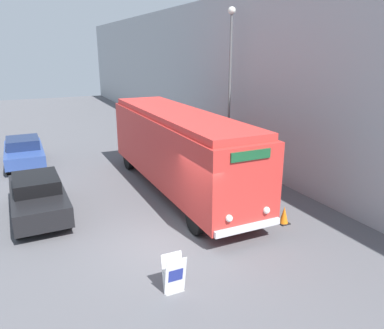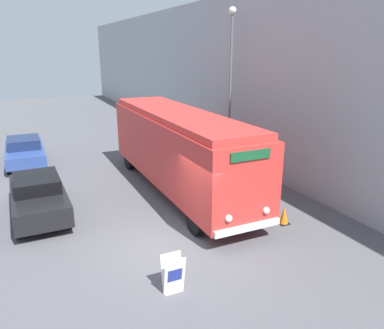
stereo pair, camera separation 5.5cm
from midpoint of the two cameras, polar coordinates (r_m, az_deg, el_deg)
ground_plane at (r=11.81m, az=-3.55°, el=-12.15°), size 80.00×80.00×0.00m
building_wall_right at (r=22.29m, az=2.88°, el=13.17°), size 0.30×60.00×8.46m
vintage_bus at (r=15.48m, az=-2.25°, el=2.69°), size 2.42×10.62×3.38m
sign_board at (r=9.58m, az=-2.91°, el=-16.41°), size 0.54×0.37×1.00m
streetlamp at (r=18.78m, az=5.74°, el=14.26°), size 0.36×0.36×7.67m
parked_car_near at (r=14.48m, az=-22.52°, el=-4.47°), size 1.83×4.37×1.48m
parked_car_mid at (r=21.30m, az=-24.31°, el=1.89°), size 1.86×4.32×1.39m
traffic_cone at (r=13.36m, az=13.73°, el=-7.51°), size 0.36×0.36×0.63m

